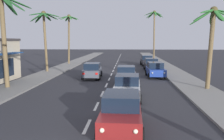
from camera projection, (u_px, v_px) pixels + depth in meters
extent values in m
cube|color=gray|center=(179.00, 77.00, 27.25)|extent=(3.20, 110.00, 0.14)
cube|color=gray|center=(44.00, 75.00, 28.21)|extent=(3.20, 110.00, 0.14)
cube|color=silver|center=(87.00, 126.00, 11.54)|extent=(0.16, 2.00, 0.01)
cube|color=silver|center=(97.00, 106.00, 15.12)|extent=(0.16, 2.00, 0.01)
cube|color=silver|center=(102.00, 94.00, 18.70)|extent=(0.16, 2.00, 0.01)
cube|color=silver|center=(106.00, 85.00, 22.28)|extent=(0.16, 2.00, 0.01)
cube|color=silver|center=(109.00, 79.00, 25.86)|extent=(0.16, 2.00, 0.01)
cube|color=silver|center=(111.00, 74.00, 29.43)|extent=(0.16, 2.00, 0.01)
cube|color=silver|center=(113.00, 71.00, 33.01)|extent=(0.16, 2.00, 0.01)
cube|color=silver|center=(114.00, 68.00, 36.59)|extent=(0.16, 2.00, 0.01)
cube|color=silver|center=(116.00, 66.00, 40.17)|extent=(0.16, 2.00, 0.01)
cube|color=silver|center=(117.00, 64.00, 43.75)|extent=(0.16, 2.00, 0.01)
cube|color=silver|center=(117.00, 62.00, 47.32)|extent=(0.16, 2.00, 0.01)
cube|color=silver|center=(118.00, 60.00, 50.90)|extent=(0.16, 2.00, 0.01)
cube|color=silver|center=(119.00, 59.00, 54.48)|extent=(0.16, 2.00, 0.01)
cube|color=silver|center=(119.00, 58.00, 58.06)|extent=(0.16, 2.00, 0.01)
cube|color=silver|center=(120.00, 57.00, 61.63)|extent=(0.16, 2.00, 0.01)
cube|color=silver|center=(120.00, 56.00, 65.21)|extent=(0.16, 2.00, 0.01)
cube|color=silver|center=(120.00, 55.00, 68.79)|extent=(0.16, 2.00, 0.01)
cube|color=silver|center=(121.00, 55.00, 72.37)|extent=(0.16, 2.00, 0.01)
cube|color=silver|center=(121.00, 54.00, 75.95)|extent=(0.16, 2.00, 0.01)
cube|color=maroon|center=(121.00, 115.00, 11.05)|extent=(1.85, 4.34, 0.72)
cube|color=black|center=(122.00, 100.00, 11.12)|extent=(1.65, 2.23, 0.64)
cylinder|color=black|center=(141.00, 135.00, 9.62)|extent=(0.23, 0.64, 0.64)
cylinder|color=black|center=(98.00, 134.00, 9.76)|extent=(0.23, 0.64, 0.64)
cylinder|color=black|center=(139.00, 114.00, 12.43)|extent=(0.23, 0.64, 0.64)
cylinder|color=black|center=(106.00, 113.00, 12.57)|extent=(0.23, 0.64, 0.64)
sphere|color=#F9EFC6|center=(136.00, 131.00, 8.84)|extent=(0.18, 0.18, 0.18)
sphere|color=#F9EFC6|center=(102.00, 130.00, 8.95)|extent=(0.18, 0.18, 0.18)
cube|color=red|center=(135.00, 102.00, 13.12)|extent=(0.24, 0.07, 0.20)
cube|color=red|center=(111.00, 101.00, 13.23)|extent=(0.24, 0.07, 0.20)
cube|color=silver|center=(127.00, 89.00, 17.02)|extent=(1.92, 4.36, 0.72)
cube|color=black|center=(127.00, 79.00, 17.09)|extent=(1.68, 2.26, 0.64)
cylinder|color=black|center=(140.00, 99.00, 15.58)|extent=(0.24, 0.65, 0.64)
cylinder|color=black|center=(113.00, 99.00, 15.75)|extent=(0.24, 0.65, 0.64)
cylinder|color=black|center=(139.00, 90.00, 18.38)|extent=(0.24, 0.65, 0.64)
cylinder|color=black|center=(117.00, 90.00, 18.55)|extent=(0.24, 0.65, 0.64)
sphere|color=#F9EFC6|center=(136.00, 95.00, 14.81)|extent=(0.18, 0.18, 0.18)
sphere|color=#F9EFC6|center=(116.00, 95.00, 14.93)|extent=(0.18, 0.18, 0.18)
cube|color=red|center=(137.00, 83.00, 19.08)|extent=(0.24, 0.07, 0.20)
cube|color=red|center=(120.00, 82.00, 19.21)|extent=(0.24, 0.07, 0.20)
cube|color=silver|center=(126.00, 77.00, 23.02)|extent=(1.80, 4.32, 0.72)
cube|color=black|center=(126.00, 69.00, 23.08)|extent=(1.62, 2.22, 0.64)
cylinder|color=black|center=(136.00, 83.00, 21.59)|extent=(0.23, 0.64, 0.64)
cylinder|color=black|center=(116.00, 83.00, 21.72)|extent=(0.23, 0.64, 0.64)
cylinder|color=black|center=(135.00, 78.00, 24.40)|extent=(0.23, 0.64, 0.64)
cylinder|color=black|center=(118.00, 78.00, 24.53)|extent=(0.23, 0.64, 0.64)
sphere|color=#F9EFC6|center=(133.00, 79.00, 20.81)|extent=(0.18, 0.18, 0.18)
sphere|color=#F9EFC6|center=(119.00, 79.00, 20.90)|extent=(0.18, 0.18, 0.18)
cube|color=red|center=(133.00, 73.00, 25.10)|extent=(0.24, 0.06, 0.20)
cube|color=red|center=(120.00, 73.00, 25.19)|extent=(0.24, 0.06, 0.20)
cube|color=#4C515B|center=(92.00, 72.00, 26.48)|extent=(1.90, 4.36, 0.72)
cube|color=black|center=(92.00, 66.00, 26.25)|extent=(1.67, 2.25, 0.64)
cylinder|color=black|center=(86.00, 73.00, 27.95)|extent=(0.24, 0.65, 0.64)
cylinder|color=black|center=(101.00, 74.00, 27.91)|extent=(0.24, 0.65, 0.64)
cylinder|color=black|center=(83.00, 77.00, 25.14)|extent=(0.24, 0.65, 0.64)
cylinder|color=black|center=(99.00, 77.00, 25.09)|extent=(0.24, 0.65, 0.64)
sphere|color=#B2B2AD|center=(89.00, 69.00, 28.64)|extent=(0.18, 0.18, 0.18)
sphere|color=#B2B2AD|center=(100.00, 69.00, 28.61)|extent=(0.18, 0.18, 0.18)
cube|color=red|center=(84.00, 74.00, 24.34)|extent=(0.24, 0.07, 0.20)
cube|color=red|center=(97.00, 74.00, 24.30)|extent=(0.24, 0.07, 0.20)
cube|color=black|center=(147.00, 61.00, 40.13)|extent=(1.92, 4.36, 0.72)
cube|color=black|center=(147.00, 57.00, 40.19)|extent=(1.68, 2.26, 0.64)
cylinder|color=black|center=(153.00, 64.00, 38.74)|extent=(0.24, 0.65, 0.64)
cylinder|color=black|center=(142.00, 64.00, 38.78)|extent=(0.24, 0.65, 0.64)
cylinder|color=black|center=(151.00, 63.00, 41.56)|extent=(0.24, 0.65, 0.64)
cylinder|color=black|center=(141.00, 63.00, 41.60)|extent=(0.24, 0.65, 0.64)
sphere|color=#B2B2AD|center=(152.00, 62.00, 37.95)|extent=(0.18, 0.18, 0.18)
sphere|color=#B2B2AD|center=(144.00, 62.00, 37.98)|extent=(0.18, 0.18, 0.18)
cube|color=red|center=(149.00, 60.00, 42.24)|extent=(0.24, 0.07, 0.20)
cube|color=red|center=(142.00, 60.00, 42.27)|extent=(0.24, 0.07, 0.20)
cube|color=navy|center=(155.00, 71.00, 27.17)|extent=(1.88, 4.35, 0.72)
cube|color=black|center=(155.00, 65.00, 27.24)|extent=(1.66, 2.24, 0.64)
cylinder|color=black|center=(165.00, 76.00, 25.78)|extent=(0.24, 0.65, 0.64)
cylinder|color=black|center=(149.00, 76.00, 25.83)|extent=(0.24, 0.65, 0.64)
cylinder|color=black|center=(161.00, 73.00, 28.59)|extent=(0.24, 0.65, 0.64)
cylinder|color=black|center=(146.00, 73.00, 28.65)|extent=(0.24, 0.65, 0.64)
sphere|color=#B2B2AD|center=(164.00, 73.00, 24.99)|extent=(0.18, 0.18, 0.18)
sphere|color=#B2B2AD|center=(152.00, 73.00, 25.03)|extent=(0.18, 0.18, 0.18)
cube|color=red|center=(158.00, 68.00, 29.28)|extent=(0.24, 0.07, 0.20)
cube|color=red|center=(147.00, 68.00, 29.32)|extent=(0.24, 0.07, 0.20)
cube|color=black|center=(151.00, 66.00, 33.37)|extent=(1.76, 4.30, 0.72)
cube|color=black|center=(151.00, 61.00, 33.44)|extent=(1.60, 2.20, 0.64)
cylinder|color=black|center=(159.00, 69.00, 31.96)|extent=(0.22, 0.64, 0.64)
cylinder|color=black|center=(146.00, 69.00, 32.06)|extent=(0.22, 0.64, 0.64)
cylinder|color=black|center=(156.00, 67.00, 34.77)|extent=(0.22, 0.64, 0.64)
cylinder|color=black|center=(144.00, 67.00, 34.88)|extent=(0.22, 0.64, 0.64)
sphere|color=#B2B2AD|center=(158.00, 67.00, 31.18)|extent=(0.18, 0.18, 0.18)
sphere|color=#B2B2AD|center=(148.00, 67.00, 31.25)|extent=(0.18, 0.18, 0.18)
cube|color=red|center=(154.00, 63.00, 35.46)|extent=(0.24, 0.06, 0.20)
cube|color=red|center=(145.00, 63.00, 35.54)|extent=(0.24, 0.06, 0.20)
cylinder|color=brown|center=(4.00, 44.00, 20.26)|extent=(0.55, 0.38, 7.66)
ellipsoid|color=#1E5123|center=(13.00, 3.00, 19.59)|extent=(2.34, 0.85, 1.45)
ellipsoid|color=#1E5123|center=(17.00, 2.00, 20.42)|extent=(2.32, 1.66, 1.04)
ellipsoid|color=#1E5123|center=(9.00, 6.00, 20.94)|extent=(0.73, 2.30, 1.51)
ellipsoid|color=#1E5123|center=(0.00, 5.00, 20.85)|extent=(1.58, 2.17, 1.42)
ellipsoid|color=#1E5123|center=(6.00, 1.00, 19.01)|extent=(2.01, 1.94, 1.27)
cylinder|color=brown|center=(45.00, 43.00, 31.10)|extent=(0.56, 0.30, 7.52)
ellipsoid|color=#236028|center=(52.00, 15.00, 30.65)|extent=(2.12, 0.48, 0.67)
ellipsoid|color=#236028|center=(51.00, 16.00, 31.34)|extent=(1.76, 1.71, 0.88)
ellipsoid|color=#236028|center=(47.00, 17.00, 31.65)|extent=(0.73, 2.06, 0.99)
ellipsoid|color=#236028|center=(39.00, 18.00, 31.25)|extent=(1.78, 1.36, 1.29)
ellipsoid|color=#236028|center=(37.00, 17.00, 30.83)|extent=(1.94, 0.53, 1.21)
ellipsoid|color=#236028|center=(36.00, 14.00, 29.86)|extent=(1.55, 1.97, 0.60)
ellipsoid|color=#236028|center=(41.00, 15.00, 29.68)|extent=(0.50, 2.10, 0.80)
ellipsoid|color=#236028|center=(45.00, 15.00, 29.80)|extent=(1.41, 1.98, 0.84)
sphere|color=#4C4223|center=(43.00, 13.00, 30.65)|extent=(0.60, 0.60, 0.60)
cylinder|color=brown|center=(69.00, 41.00, 41.85)|extent=(0.50, 0.31, 8.23)
ellipsoid|color=#2D702D|center=(74.00, 18.00, 41.28)|extent=(1.80, 0.50, 0.75)
ellipsoid|color=#2D702D|center=(73.00, 18.00, 42.00)|extent=(1.48, 1.62, 0.69)
ellipsoid|color=#2D702D|center=(67.00, 19.00, 42.09)|extent=(1.32, 1.64, 0.91)
ellipsoid|color=#2D702D|center=(64.00, 17.00, 41.26)|extent=(1.86, 0.74, 0.60)
ellipsoid|color=#2D702D|center=(65.00, 18.00, 40.82)|extent=(1.49, 1.54, 0.86)
ellipsoid|color=#2D702D|center=(70.00, 18.00, 40.64)|extent=(1.21, 1.71, 0.87)
sphere|color=#4C4223|center=(69.00, 16.00, 41.35)|extent=(0.60, 0.60, 0.60)
cylinder|color=brown|center=(210.00, 51.00, 19.72)|extent=(0.60, 0.36, 6.46)
ellipsoid|color=#2D702D|center=(218.00, 15.00, 20.12)|extent=(1.62, 1.89, 0.91)
ellipsoid|color=#2D702D|center=(212.00, 18.00, 20.28)|extent=(0.84, 2.01, 1.22)
ellipsoid|color=#2D702D|center=(203.00, 16.00, 20.24)|extent=(1.50, 1.97, 0.91)
ellipsoid|color=#2D702D|center=(201.00, 17.00, 19.65)|extent=(1.96, 0.82, 1.32)
ellipsoid|color=#2D702D|center=(204.00, 15.00, 19.03)|extent=(2.01, 1.19, 1.11)
ellipsoid|color=#2D702D|center=(207.00, 11.00, 18.62)|extent=(1.80, 1.84, 0.58)
ellipsoid|color=#2D702D|center=(219.00, 15.00, 18.44)|extent=(0.58, 1.99, 1.23)
sphere|color=#4C4223|center=(214.00, 10.00, 19.32)|extent=(0.60, 0.60, 0.60)
cylinder|color=brown|center=(154.00, 37.00, 49.47)|extent=(0.36, 0.29, 9.85)
ellipsoid|color=#2D702D|center=(159.00, 15.00, 48.96)|extent=(1.94, 0.57, 1.30)
ellipsoid|color=#2D702D|center=(158.00, 14.00, 49.50)|extent=(1.80, 1.60, 1.10)
ellipsoid|color=#2D702D|center=(155.00, 14.00, 49.88)|extent=(1.00, 2.16, 0.74)
ellipsoid|color=#2D702D|center=(151.00, 15.00, 49.66)|extent=(1.53, 1.71, 1.32)
ellipsoid|color=#2D702D|center=(150.00, 15.00, 49.46)|extent=(1.84, 1.33, 1.30)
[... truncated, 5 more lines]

